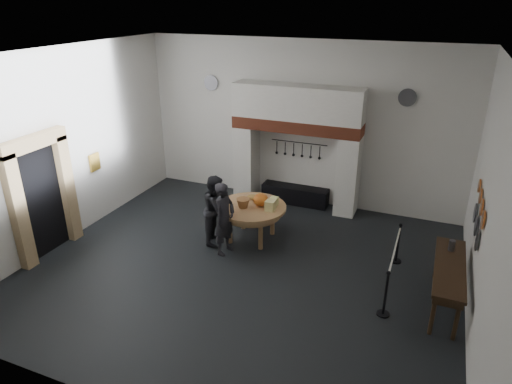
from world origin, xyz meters
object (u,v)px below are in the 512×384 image
at_px(iron_range, 295,195).
at_px(visitor_near, 224,219).
at_px(visitor_far, 217,209).
at_px(work_table, 251,207).
at_px(barrier_post_far, 398,244).
at_px(barrier_post_near, 386,295).
at_px(side_table, 450,267).

distance_m(iron_range, visitor_near, 3.36).
relative_size(visitor_near, visitor_far, 1.02).
distance_m(work_table, barrier_post_far, 3.45).
xyz_separation_m(barrier_post_near, barrier_post_far, (0.00, 2.00, 0.00)).
relative_size(visitor_far, barrier_post_far, 1.88).
height_order(work_table, side_table, side_table).
distance_m(iron_range, side_table, 5.40).
distance_m(work_table, visitor_far, 0.83).
bearing_deg(barrier_post_far, side_table, -51.45).
height_order(iron_range, barrier_post_near, barrier_post_near).
bearing_deg(visitor_near, barrier_post_far, -65.07).
bearing_deg(barrier_post_far, visitor_near, -164.06).
bearing_deg(side_table, visitor_far, 173.12).
bearing_deg(barrier_post_near, iron_range, 126.40).
distance_m(iron_range, work_table, 2.50).
xyz_separation_m(iron_range, side_table, (4.10, -3.46, 0.62)).
xyz_separation_m(visitor_near, barrier_post_far, (3.73, 1.06, -0.41)).
xyz_separation_m(iron_range, visitor_near, (-0.65, -3.24, 0.61)).
relative_size(iron_range, barrier_post_near, 2.11).
relative_size(work_table, barrier_post_far, 1.86).
relative_size(side_table, barrier_post_near, 2.44).
bearing_deg(barrier_post_near, work_table, 152.63).
xyz_separation_m(visitor_near, visitor_far, (-0.40, 0.40, -0.02)).
bearing_deg(iron_range, visitor_far, -110.39).
bearing_deg(side_table, iron_range, 139.86).
relative_size(iron_range, barrier_post_far, 2.11).
bearing_deg(barrier_post_near, side_table, 34.83).
xyz_separation_m(iron_range, barrier_post_far, (3.07, -2.17, 0.20)).
distance_m(work_table, barrier_post_near, 3.87).
height_order(visitor_far, barrier_post_far, visitor_far).
relative_size(visitor_near, side_table, 0.78).
height_order(work_table, barrier_post_far, barrier_post_far).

